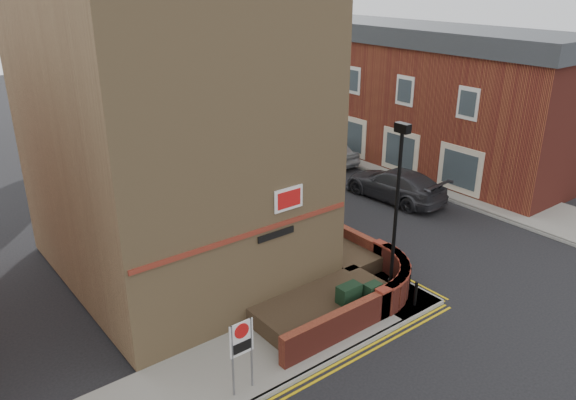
# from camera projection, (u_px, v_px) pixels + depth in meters

# --- Properties ---
(ground) EXTENTS (120.00, 120.00, 0.00)m
(ground) POSITION_uv_depth(u_px,v_px,m) (383.00, 335.00, 17.89)
(ground) COLOR black
(ground) RESTS_ON ground
(pavement_corner) EXTENTS (13.00, 3.00, 0.12)m
(pavement_corner) POSITION_uv_depth(u_px,v_px,m) (266.00, 352.00, 16.96)
(pavement_corner) COLOR gray
(pavement_corner) RESTS_ON ground
(pavement_main) EXTENTS (2.00, 32.00, 0.12)m
(pavement_main) POSITION_uv_depth(u_px,v_px,m) (192.00, 182.00, 30.68)
(pavement_main) COLOR gray
(pavement_main) RESTS_ON ground
(pavement_far) EXTENTS (4.00, 40.00, 0.12)m
(pavement_far) POSITION_uv_depth(u_px,v_px,m) (373.00, 158.00, 34.76)
(pavement_far) COLOR gray
(pavement_far) RESTS_ON ground
(kerb_side) EXTENTS (13.00, 0.15, 0.12)m
(kerb_side) POSITION_uv_depth(u_px,v_px,m) (297.00, 379.00, 15.87)
(kerb_side) COLOR gray
(kerb_side) RESTS_ON ground
(kerb_main_near) EXTENTS (0.15, 32.00, 0.12)m
(kerb_main_near) POSITION_uv_depth(u_px,v_px,m) (208.00, 178.00, 31.25)
(kerb_main_near) COLOR gray
(kerb_main_near) RESTS_ON ground
(kerb_main_far) EXTENTS (0.15, 40.00, 0.12)m
(kerb_main_far) POSITION_uv_depth(u_px,v_px,m) (349.00, 164.00, 33.62)
(kerb_main_far) COLOR gray
(kerb_main_far) RESTS_ON ground
(yellow_lines_side) EXTENTS (13.00, 0.28, 0.01)m
(yellow_lines_side) POSITION_uv_depth(u_px,v_px,m) (303.00, 385.00, 15.71)
(yellow_lines_side) COLOR gold
(yellow_lines_side) RESTS_ON ground
(yellow_lines_main) EXTENTS (0.28, 32.00, 0.01)m
(yellow_lines_main) POSITION_uv_depth(u_px,v_px,m) (212.00, 178.00, 31.41)
(yellow_lines_main) COLOR gold
(yellow_lines_main) RESTS_ON ground
(corner_building) EXTENTS (8.95, 10.40, 13.60)m
(corner_building) POSITION_uv_depth(u_px,v_px,m) (171.00, 110.00, 19.75)
(corner_building) COLOR #9E7E54
(corner_building) RESTS_ON ground
(garden_wall) EXTENTS (6.80, 6.00, 1.20)m
(garden_wall) POSITION_uv_depth(u_px,v_px,m) (330.00, 301.00, 19.71)
(garden_wall) COLOR maroon
(garden_wall) RESTS_ON ground
(lamppost) EXTENTS (0.25, 0.50, 6.30)m
(lamppost) POSITION_uv_depth(u_px,v_px,m) (396.00, 215.00, 18.41)
(lamppost) COLOR black
(lamppost) RESTS_ON pavement_corner
(utility_cabinet_large) EXTENTS (0.80, 0.45, 1.20)m
(utility_cabinet_large) POSITION_uv_depth(u_px,v_px,m) (348.00, 301.00, 18.39)
(utility_cabinet_large) COLOR black
(utility_cabinet_large) RESTS_ON pavement_corner
(utility_cabinet_small) EXTENTS (0.55, 0.40, 1.10)m
(utility_cabinet_small) POSITION_uv_depth(u_px,v_px,m) (372.00, 298.00, 18.65)
(utility_cabinet_small) COLOR black
(utility_cabinet_small) RESTS_ON pavement_corner
(bollard_near) EXTENTS (0.11, 0.11, 0.90)m
(bollard_near) POSITION_uv_depth(u_px,v_px,m) (416.00, 294.00, 19.10)
(bollard_near) COLOR black
(bollard_near) RESTS_ON pavement_corner
(bollard_far) EXTENTS (0.11, 0.11, 0.90)m
(bollard_far) POSITION_uv_depth(u_px,v_px,m) (409.00, 279.00, 20.03)
(bollard_far) COLOR black
(bollard_far) RESTS_ON pavement_corner
(zone_sign) EXTENTS (0.72, 0.07, 2.20)m
(zone_sign) POSITION_uv_depth(u_px,v_px,m) (242.00, 344.00, 14.78)
(zone_sign) COLOR slate
(zone_sign) RESTS_ON pavement_corner
(far_terrace) EXTENTS (5.40, 30.40, 8.00)m
(far_terrace) POSITION_uv_depth(u_px,v_px,m) (348.00, 81.00, 37.03)
(far_terrace) COLOR maroon
(far_terrace) RESTS_ON ground
(far_terrace_cream) EXTENTS (5.40, 12.40, 8.00)m
(far_terrace_cream) POSITION_uv_depth(u_px,v_px,m) (192.00, 49.00, 52.36)
(far_terrace_cream) COLOR beige
(far_terrace_cream) RESTS_ON ground
(tree_near) EXTENTS (3.64, 3.65, 6.70)m
(tree_near) POSITION_uv_depth(u_px,v_px,m) (206.00, 105.00, 27.50)
(tree_near) COLOR #382B1E
(tree_near) RESTS_ON pavement_main
(tree_mid) EXTENTS (4.03, 4.03, 7.42)m
(tree_mid) POSITION_uv_depth(u_px,v_px,m) (136.00, 73.00, 33.15)
(tree_mid) COLOR #382B1E
(tree_mid) RESTS_ON pavement_main
(tree_far) EXTENTS (3.81, 3.81, 7.00)m
(tree_far) POSITION_uv_depth(u_px,v_px,m) (89.00, 62.00, 39.10)
(tree_far) COLOR #382B1E
(tree_far) RESTS_ON pavement_main
(traffic_light_assembly) EXTENTS (0.20, 0.16, 4.20)m
(traffic_light_assembly) POSITION_uv_depth(u_px,v_px,m) (127.00, 104.00, 36.45)
(traffic_light_assembly) COLOR black
(traffic_light_assembly) RESTS_ON pavement_main
(silver_car_near) EXTENTS (2.78, 4.28, 1.33)m
(silver_car_near) POSITION_uv_depth(u_px,v_px,m) (287.00, 183.00, 28.81)
(silver_car_near) COLOR silver
(silver_car_near) RESTS_ON ground
(red_car_main) EXTENTS (4.18, 5.67, 1.43)m
(red_car_main) POSITION_uv_depth(u_px,v_px,m) (231.00, 162.00, 31.87)
(red_car_main) COLOR #88370E
(red_car_main) RESTS_ON ground
(grey_car_far) EXTENTS (2.56, 5.60, 1.59)m
(grey_car_far) POSITION_uv_depth(u_px,v_px,m) (395.00, 184.00, 28.30)
(grey_car_far) COLOR #2F3035
(grey_car_far) RESTS_ON ground
(silver_car_far) EXTENTS (1.92, 4.54, 1.53)m
(silver_car_far) POSITION_uv_depth(u_px,v_px,m) (326.00, 150.00, 33.78)
(silver_car_far) COLOR #A8ACB0
(silver_car_far) RESTS_ON ground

